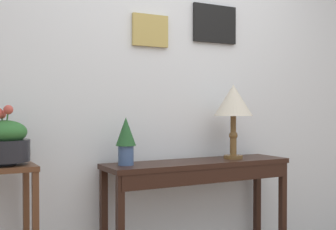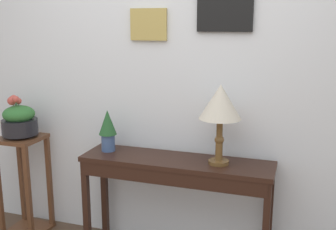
{
  "view_description": "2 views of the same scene",
  "coord_description": "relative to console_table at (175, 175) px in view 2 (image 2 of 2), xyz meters",
  "views": [
    {
      "loc": [
        -1.54,
        -1.36,
        1.17
      ],
      "look_at": [
        -0.09,
        1.34,
        1.12
      ],
      "focal_mm": 46.96,
      "sensor_mm": 36.0,
      "label": 1
    },
    {
      "loc": [
        0.94,
        -1.34,
        1.74
      ],
      "look_at": [
        0.04,
        1.37,
        1.09
      ],
      "focal_mm": 43.58,
      "sensor_mm": 36.0,
      "label": 2
    }
  ],
  "objects": [
    {
      "name": "console_table",
      "position": [
        0.0,
        0.0,
        0.0
      ],
      "size": [
        1.38,
        0.36,
        0.79
      ],
      "color": "black",
      "rests_on": "ground"
    },
    {
      "name": "back_wall_with_art",
      "position": [
        -0.13,
        0.29,
        0.73
      ],
      "size": [
        9.0,
        0.13,
        2.8
      ],
      "color": "silver",
      "rests_on": "ground"
    },
    {
      "name": "potted_plant_on_console",
      "position": [
        -0.55,
        0.05,
        0.29
      ],
      "size": [
        0.13,
        0.13,
        0.32
      ],
      "color": "#3D5684",
      "rests_on": "console_table"
    },
    {
      "name": "table_lamp",
      "position": [
        0.31,
        0.02,
        0.53
      ],
      "size": [
        0.29,
        0.29,
        0.55
      ],
      "color": "brown",
      "rests_on": "console_table"
    },
    {
      "name": "pedestal_stand_left",
      "position": [
        -1.31,
        0.01,
        -0.25
      ],
      "size": [
        0.33,
        0.33,
        0.84
      ],
      "color": "#56331E",
      "rests_on": "ground"
    },
    {
      "name": "planter_bowl_wide",
      "position": [
        -1.31,
        0.01,
        0.3
      ],
      "size": [
        0.28,
        0.28,
        0.34
      ],
      "color": "black",
      "rests_on": "pedestal_stand_left"
    }
  ]
}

